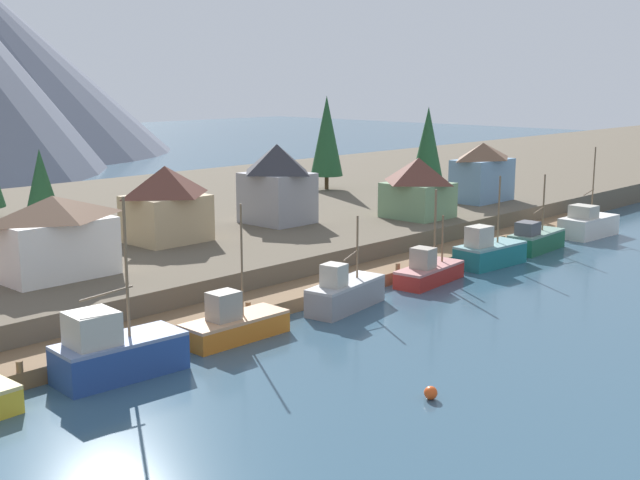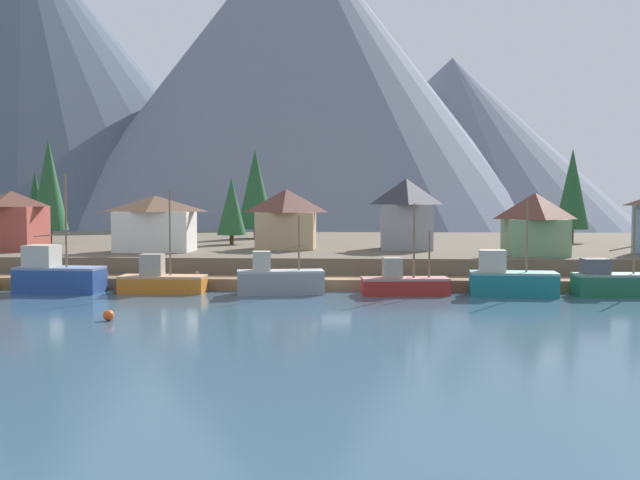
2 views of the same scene
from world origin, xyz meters
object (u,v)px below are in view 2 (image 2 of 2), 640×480
at_px(conifer_near_left, 232,206).
at_px(conifer_near_right, 35,200).
at_px(house_green, 535,223).
at_px(house_red, 12,220).
at_px(conifer_back_left, 49,185).
at_px(fishing_boat_green, 616,282).
at_px(house_white, 155,223).
at_px(fishing_boat_grey, 279,280).
at_px(house_grey, 406,213).
at_px(conifer_back_right, 572,189).
at_px(channel_buoy, 108,315).
at_px(fishing_boat_teal, 511,281).
at_px(fishing_boat_orange, 161,281).
at_px(conifer_mid_left, 255,189).
at_px(house_tan, 286,218).
at_px(fishing_boat_blue, 56,275).
at_px(fishing_boat_red, 403,283).

bearing_deg(conifer_near_left, conifer_near_right, 163.33).
xyz_separation_m(house_green, house_red, (-53.03, 3.97, 0.11)).
bearing_deg(house_green, conifer_back_left, 162.86).
relative_size(fishing_boat_green, house_white, 0.91).
relative_size(fishing_boat_grey, fishing_boat_green, 1.02).
bearing_deg(house_grey, conifer_near_left, 159.23).
xyz_separation_m(conifer_back_right, channel_buoy, (-41.98, -46.53, -8.78)).
relative_size(fishing_boat_teal, house_white, 0.98).
bearing_deg(fishing_boat_orange, conifer_back_left, 128.03).
bearing_deg(fishing_boat_grey, house_white, 125.53).
height_order(house_grey, channel_buoy, house_grey).
height_order(house_green, conifer_back_right, conifer_back_right).
bearing_deg(conifer_back_left, conifer_mid_left, 29.10).
bearing_deg(conifer_mid_left, channel_buoy, -91.78).
relative_size(fishing_boat_teal, house_tan, 1.21).
xyz_separation_m(fishing_boat_teal, channel_buoy, (-28.39, -14.42, -0.88)).
bearing_deg(conifer_near_left, fishing_boat_blue, -111.07).
height_order(fishing_boat_red, conifer_back_left, conifer_back_left).
xyz_separation_m(fishing_boat_green, conifer_back_right, (5.08, 31.90, 8.03)).
distance_m(house_green, conifer_back_left, 57.07).
bearing_deg(conifer_mid_left, fishing_boat_orange, -93.18).
relative_size(fishing_boat_orange, conifer_near_right, 0.95).
relative_size(fishing_boat_blue, conifer_back_right, 0.86).
relative_size(fishing_boat_red, conifer_mid_left, 0.61).
height_order(house_grey, house_white, house_grey).
distance_m(house_red, conifer_near_left, 24.14).
bearing_deg(house_tan, conifer_back_right, 21.02).
height_order(fishing_boat_teal, house_green, house_green).
bearing_deg(fishing_boat_teal, house_tan, 140.94).
height_order(conifer_back_left, conifer_back_right, conifer_back_left).
relative_size(house_red, conifer_mid_left, 0.51).
relative_size(conifer_near_left, conifer_near_right, 0.87).
distance_m(house_tan, conifer_mid_left, 22.93).
height_order(fishing_boat_orange, conifer_back_right, conifer_back_right).
height_order(house_white, conifer_near_left, conifer_near_left).
height_order(fishing_boat_red, fishing_boat_green, fishing_boat_red).
relative_size(fishing_boat_teal, house_green, 1.28).
bearing_deg(fishing_boat_green, fishing_boat_orange, 176.42).
bearing_deg(house_tan, channel_buoy, -103.66).
bearing_deg(house_red, conifer_mid_left, 49.57).
bearing_deg(conifer_mid_left, house_grey, -48.60).
height_order(fishing_boat_grey, conifer_back_left, conifer_back_left).
height_order(house_white, house_red, house_red).
height_order(house_green, conifer_mid_left, conifer_mid_left).
height_order(fishing_boat_orange, fishing_boat_green, fishing_boat_orange).
relative_size(fishing_boat_green, conifer_near_left, 0.92).
xyz_separation_m(conifer_mid_left, channel_buoy, (-1.72, -55.27, -8.90)).
bearing_deg(fishing_boat_orange, house_white, 107.79).
relative_size(fishing_boat_orange, fishing_boat_red, 1.14).
height_order(fishing_boat_orange, fishing_boat_grey, fishing_boat_orange).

